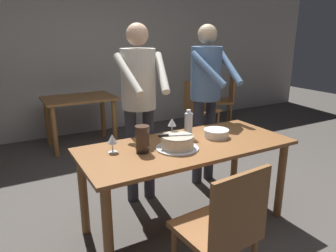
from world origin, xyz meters
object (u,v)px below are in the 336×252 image
Objects in this scene: person_cutting_cake at (139,95)px; person_standing_beside at (206,88)px; water_bottle at (188,125)px; cake_knife at (168,135)px; cake_on_platter at (177,143)px; wine_glass_near at (172,123)px; chair_near_side at (223,227)px; wine_glass_far at (112,140)px; background_chair_2 at (199,107)px; plate_stack at (216,133)px; background_chair_1 at (224,98)px; main_dining_table at (187,157)px; background_table at (80,108)px; hurricane_lamp at (142,139)px.

person_standing_beside is (0.79, 0.03, 0.00)m from person_cutting_cake.
water_bottle is 0.56m from person_cutting_cake.
cake_knife is 0.34m from water_bottle.
cake_on_platter is at bearing -87.26° from person_cutting_cake.
wine_glass_near is at bearing 56.00° from cake_knife.
chair_near_side reaches higher than cake_on_platter.
person_cutting_cake is 1.91× the size of chair_near_side.
background_chair_2 is at bearing 41.54° from wine_glass_far.
person_standing_beside is (1.23, 0.50, 0.22)m from wine_glass_far.
person_cutting_cake reaches higher than plate_stack.
background_chair_2 is at bearing 49.80° from cake_knife.
wine_glass_far is at bearing -157.99° from person_standing_beside.
person_cutting_cake is (-0.03, 0.65, 0.27)m from cake_on_platter.
wine_glass_near is 0.16× the size of background_chair_1.
person_cutting_cake is at bearing -177.82° from person_standing_beside.
chair_near_side and background_chair_1 have the same top height.
background_chair_1 reaches higher than cake_knife.
cake_on_platter is at bearing -135.46° from background_chair_1.
cake_on_platter is 1.36× the size of water_bottle.
person_cutting_cake is at bearing 130.67° from plate_stack.
cake_knife is at bearing -172.66° from main_dining_table.
background_chair_1 reaches higher than background_table.
wine_glass_near is at bearing 83.62° from main_dining_table.
water_bottle is 0.75m from person_standing_beside.
cake_on_platter is at bearing -20.47° from cake_knife.
hurricane_lamp is 0.23× the size of background_chair_2.
background_chair_2 is at bearing 48.68° from wine_glass_near.
cake_knife is (-0.19, -0.02, 0.23)m from main_dining_table.
cake_on_platter is 0.40m from wine_glass_near.
background_chair_2 is (-0.83, -0.38, 0.00)m from background_chair_1.
background_chair_1 is at bearing 24.67° from background_chair_2.
water_bottle reaches higher than wine_glass_near.
cake_knife is 3.52m from background_chair_1.
person_standing_beside reaches higher than background_chair_1.
cake_on_platter is 0.38× the size of chair_near_side.
hurricane_lamp reaches higher than plate_stack.
background_chair_2 is at bearing 57.17° from person_standing_beside.
cake_knife is 1.07m from person_standing_beside.
background_table is 1.11× the size of background_chair_2.
plate_stack is at bearing 6.55° from cake_knife.
cake_on_platter is 0.70m from person_cutting_cake.
background_chair_1 is at bearing 43.48° from cake_knife.
chair_near_side is (-0.26, -1.07, -0.36)m from wine_glass_near.
background_table is at bearing 99.10° from water_bottle.
person_standing_beside is at bearing 27.62° from wine_glass_near.
wine_glass_near is (-0.29, 0.28, 0.07)m from plate_stack.
plate_stack is at bearing -49.33° from person_cutting_cake.
wine_glass_near is at bearing -55.98° from person_cutting_cake.
wine_glass_far is 0.16× the size of chair_near_side.
plate_stack is at bearing -117.52° from person_standing_beside.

